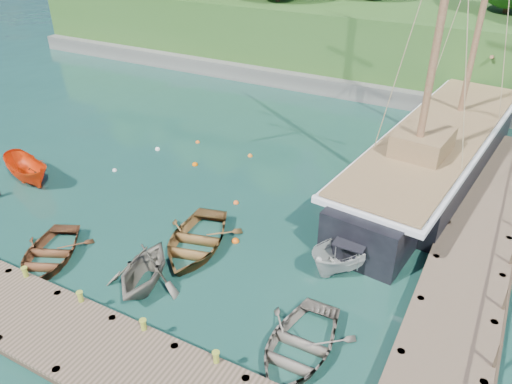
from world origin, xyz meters
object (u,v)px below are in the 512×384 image
schooner (435,156)px  rowboat_1 (146,285)px  rowboat_2 (196,248)px  motorboat_orange (30,181)px  rowboat_0 (50,261)px  rowboat_3 (298,354)px  cabin_boat_white (349,267)px

schooner → rowboat_1: bearing=-111.9°
rowboat_2 → motorboat_orange: bearing=161.9°
rowboat_1 → rowboat_2: (0.39, 3.04, 0.00)m
rowboat_0 → schooner: bearing=26.1°
rowboat_1 → schooner: bearing=46.5°
rowboat_2 → motorboat_orange: motorboat_orange is taller
rowboat_1 → schooner: size_ratio=0.13×
rowboat_3 → cabin_boat_white: (0.00, 5.41, 0.00)m
motorboat_orange → schooner: size_ratio=0.15×
rowboat_1 → rowboat_3: bearing=-17.8°
rowboat_2 → cabin_boat_white: (6.58, 2.04, 0.00)m
rowboat_0 → rowboat_1: 4.77m
motorboat_orange → rowboat_1: bearing=-91.0°
cabin_boat_white → rowboat_0: bearing=-129.2°
cabin_boat_white → motorboat_orange: bearing=-151.7°
rowboat_3 → schooner: (1.37, 15.75, 1.12)m
rowboat_0 → cabin_boat_white: 13.06m
rowboat_3 → rowboat_1: bearing=176.9°
rowboat_1 → motorboat_orange: rowboat_1 is taller
rowboat_3 → cabin_boat_white: 5.41m
cabin_boat_white → rowboat_1: bearing=-119.7°
rowboat_2 → rowboat_3: (6.58, -3.37, 0.00)m
rowboat_3 → schooner: schooner is taller
rowboat_1 → cabin_boat_white: rowboat_1 is taller
rowboat_0 → cabin_boat_white: (11.68, 5.84, 0.00)m
rowboat_2 → cabin_boat_white: size_ratio=1.17×
motorboat_orange → schooner: 22.86m
rowboat_2 → cabin_boat_white: bearing=2.8°
cabin_boat_white → rowboat_2: bearing=-138.6°
rowboat_1 → rowboat_2: rowboat_1 is taller
motorboat_orange → schooner: schooner is taller
rowboat_3 → schooner: size_ratio=0.17×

